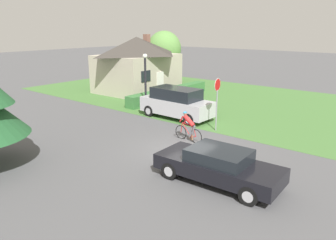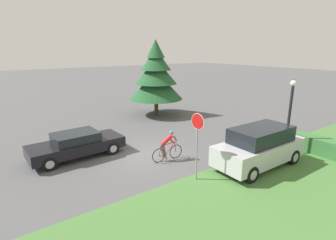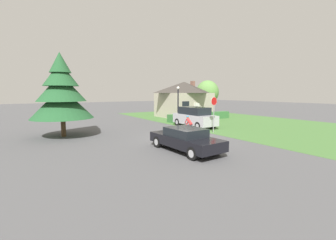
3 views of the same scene
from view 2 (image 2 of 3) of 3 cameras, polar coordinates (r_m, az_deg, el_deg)
The scene contains 7 objects.
ground_plane at distance 14.44m, azimuth -5.41°, elevation -7.50°, with size 140.00×140.00×0.00m, color #515154.
sedan_left_lane at distance 14.68m, azimuth -19.27°, elevation -5.03°, with size 2.08×4.85×1.35m.
cyclist at distance 13.44m, azimuth -0.18°, elevation -5.80°, with size 0.44×1.77×1.56m.
parked_suv_right at distance 13.47m, azimuth 19.28°, elevation -5.54°, with size 2.05×4.83×1.97m.
stop_sign at distance 11.10m, azimuth 6.39°, elevation -3.01°, with size 0.70×0.08×3.00m.
street_lamp at distance 15.28m, azimuth 25.04°, elevation 2.09°, with size 0.31×0.31×4.07m.
conifer_tall_near at distance 22.33m, azimuth -2.65°, elevation 9.46°, with size 4.52×4.52×6.34m.
Camera 2 is at (11.54, -6.66, 5.57)m, focal length 28.00 mm.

